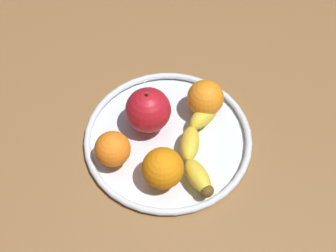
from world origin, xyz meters
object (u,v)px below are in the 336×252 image
object	(u,v)px
orange_front_right	(113,149)
orange_back_right	(205,98)
apple	(148,110)
banana	(198,146)
orange_center	(162,168)
fruit_bowl	(168,138)

from	to	relation	value
orange_front_right	orange_back_right	bearing A→B (deg)	129.06
apple	orange_front_right	distance (cm)	9.67
banana	orange_front_right	distance (cm)	14.86
orange_front_right	orange_center	size ratio (longest dim) A/B	0.88
orange_center	apple	bearing A→B (deg)	-161.73
fruit_bowl	orange_back_right	size ratio (longest dim) A/B	4.52
banana	apple	distance (cm)	10.95
orange_center	banana	bearing A→B (deg)	137.18
orange_center	orange_back_right	world-z (taller)	orange_center
orange_front_right	orange_back_right	size ratio (longest dim) A/B	0.92
banana	orange_back_right	xyz separation A→B (cm)	(-9.47, 0.76, 1.75)
fruit_bowl	banana	world-z (taller)	banana
fruit_bowl	orange_center	bearing A→B (deg)	-0.56
orange_back_right	orange_front_right	bearing A→B (deg)	-50.94
fruit_bowl	apple	distance (cm)	6.71
banana	orange_center	bearing A→B (deg)	-41.15
orange_center	orange_front_right	bearing A→B (deg)	-109.45
banana	orange_front_right	world-z (taller)	orange_front_right
fruit_bowl	orange_back_right	xyz separation A→B (cm)	(-6.60, 6.27, 4.31)
fruit_bowl	orange_front_right	bearing A→B (deg)	-57.25
orange_center	orange_back_right	xyz separation A→B (cm)	(-15.52, 6.36, -0.12)
apple	orange_back_right	distance (cm)	10.97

